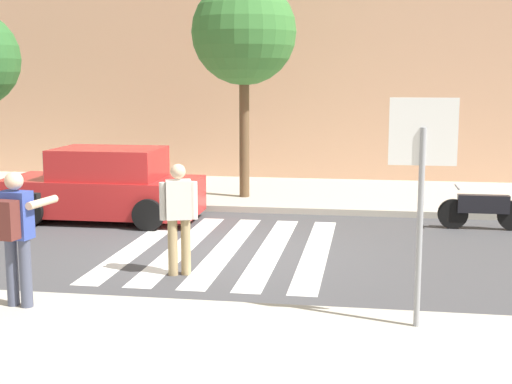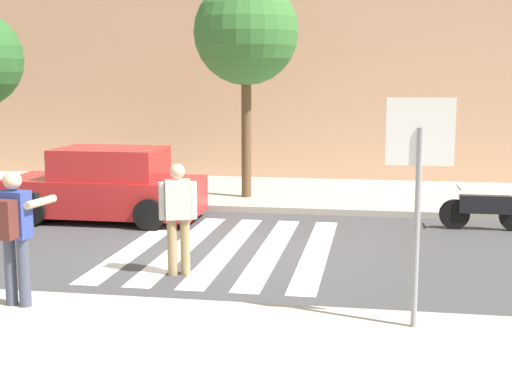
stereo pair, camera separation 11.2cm
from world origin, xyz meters
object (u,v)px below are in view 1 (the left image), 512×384
stop_sign (422,162)px  pedestrian_crossing (179,213)px  photographer_with_backpack (15,227)px  street_tree_center (244,33)px  motorcycle (483,209)px  parked_car_red (105,187)px

stop_sign → pedestrian_crossing: (-3.44, 2.15, -1.10)m
photographer_with_backpack → street_tree_center: 9.34m
photographer_with_backpack → motorcycle: bearing=44.3°
pedestrian_crossing → street_tree_center: bearing=91.3°
parked_car_red → motorcycle: bearing=2.2°
stop_sign → photographer_with_backpack: bearing=-179.0°
stop_sign → street_tree_center: (-3.59, 8.69, 1.97)m
parked_car_red → street_tree_center: size_ratio=0.79×
parked_car_red → photographer_with_backpack: bearing=-78.9°
stop_sign → photographer_with_backpack: stop_sign is taller
photographer_with_backpack → pedestrian_crossing: (1.49, 2.24, -0.19)m
parked_car_red → motorcycle: (7.80, 0.30, -0.31)m
photographer_with_backpack → pedestrian_crossing: bearing=56.4°
stop_sign → photographer_with_backpack: 5.01m
motorcycle → street_tree_center: (-5.26, 2.35, 3.63)m
photographer_with_backpack → street_tree_center: bearing=81.3°
pedestrian_crossing → parked_car_red: pedestrian_crossing is taller
parked_car_red → street_tree_center: street_tree_center is taller
pedestrian_crossing → motorcycle: size_ratio=0.98×
stop_sign → pedestrian_crossing: size_ratio=1.54×
stop_sign → parked_car_red: bearing=135.4°
stop_sign → photographer_with_backpack: size_ratio=1.54×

